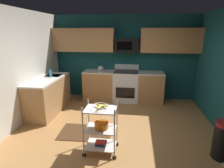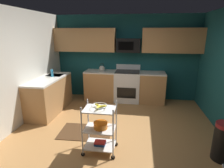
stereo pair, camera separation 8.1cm
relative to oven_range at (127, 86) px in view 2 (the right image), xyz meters
The scene contains 15 objects.
floor 2.16m from the oven_range, 92.53° to the right, with size 4.40×4.80×0.04m, color #A87542.
wall_back 0.89m from the oven_range, 105.90° to the left, with size 4.52×0.06×2.60m, color #14474C.
wall_left 3.24m from the oven_range, 137.83° to the right, with size 0.06×4.80×2.60m, color silver.
counter_run 0.98m from the oven_range, 152.37° to the right, with size 3.42×2.23×0.92m.
oven_range is the anchor object (origin of this frame).
upper_cabinets 1.38m from the oven_range, 130.89° to the left, with size 4.40×0.33×0.70m.
microwave 1.23m from the oven_range, 90.26° to the left, with size 0.70×0.39×0.40m.
rolling_cart 2.67m from the oven_range, 96.00° to the right, with size 0.60×0.41×0.91m.
fruit_bowl 2.70m from the oven_range, 96.00° to the right, with size 0.27×0.27×0.07m.
mixing_bowl_large 2.67m from the oven_range, 95.69° to the right, with size 0.25×0.25×0.11m.
book_stack 2.69m from the oven_range, 96.00° to the right, with size 0.21×0.16×0.06m.
kettle 0.95m from the oven_range, behind, with size 0.21×0.18×0.26m.
dish_soap_bottle 2.25m from the oven_range, 153.96° to the right, with size 0.06×0.06×0.20m, color #2D8CBF.
trash_can 3.14m from the oven_range, 54.83° to the right, with size 0.34×0.42×0.66m.
floor_rug 2.25m from the oven_range, 109.43° to the right, with size 1.10×0.70×0.01m, color #472D19.
Camera 2 is at (0.48, -3.40, 2.09)m, focal length 29.65 mm.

